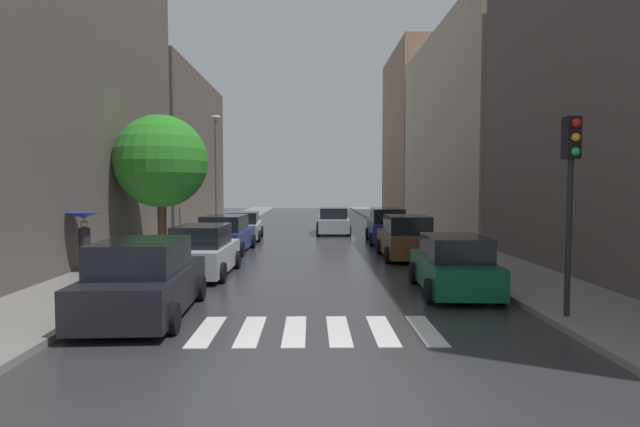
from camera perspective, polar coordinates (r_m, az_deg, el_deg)
ground_plane at (r=30.95m, az=-0.79°, el=-2.38°), size 28.00×72.00×0.04m
sidewalk_left at (r=31.59m, az=-12.68°, el=-2.17°), size 3.00×72.00×0.15m
sidewalk_right at (r=31.63m, az=11.07°, el=-2.15°), size 3.00×72.00×0.15m
crosswalk_stripes at (r=10.54m, az=-0.38°, el=-13.21°), size 4.95×2.20×0.01m
building_left_mid at (r=38.61m, az=-17.50°, el=6.71°), size 6.00×16.17×10.91m
building_right_mid at (r=35.64m, az=17.38°, el=8.89°), size 6.00×19.28×13.23m
building_right_far at (r=51.88m, az=11.51°, el=8.81°), size 6.00×13.53×16.26m
parked_car_left_nearest at (r=12.14m, az=-19.42°, el=-7.24°), size 2.29×4.59×1.77m
parked_car_left_second at (r=17.07m, az=-13.19°, el=-4.29°), size 2.04×4.16×1.69m
parked_car_left_third at (r=22.78m, az=-10.72°, el=-2.41°), size 2.31×4.60×1.67m
parked_car_left_fourth at (r=27.96m, az=-8.75°, el=-1.48°), size 2.20×4.23×1.54m
parked_car_right_nearest at (r=14.42m, az=15.00°, el=-5.81°), size 2.15×4.12×1.61m
parked_car_right_second at (r=20.84m, az=9.80°, el=-2.81°), size 2.12×4.19×1.77m
parked_car_right_third at (r=26.45m, az=7.64°, el=-1.49°), size 2.20×4.70×1.81m
car_midroad at (r=31.14m, az=1.50°, el=-0.90°), size 2.14×4.57×1.63m
pedestrian_near_tree at (r=18.03m, az=-25.30°, el=-1.46°), size 1.08×1.08×1.97m
street_tree_left at (r=21.70m, az=-17.68°, el=5.67°), size 3.81×3.81×5.75m
traffic_light_right_corner at (r=11.99m, az=26.71°, el=4.31°), size 0.30×0.42×4.30m
lamp_post_left at (r=29.27m, az=-11.76°, el=5.31°), size 0.60×0.28×6.84m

